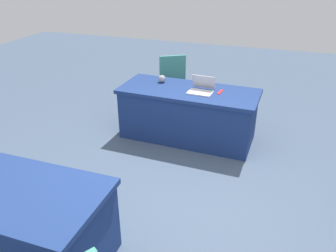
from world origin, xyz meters
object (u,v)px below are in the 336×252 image
at_px(table_foreground, 188,114).
at_px(scissors_red, 220,92).
at_px(table_mid_left, 17,223).
at_px(yarn_ball, 162,79).
at_px(laptop_silver, 201,89).
at_px(chair_near_front, 171,78).

distance_m(table_foreground, scissors_red, 0.56).
distance_m(table_mid_left, scissors_red, 2.88).
xyz_separation_m(table_foreground, yarn_ball, (0.45, -0.16, 0.41)).
bearing_deg(yarn_ball, laptop_silver, 162.97).
relative_size(laptop_silver, yarn_ball, 3.15).
xyz_separation_m(table_mid_left, laptop_silver, (-0.92, -2.54, 0.40)).
relative_size(chair_near_front, yarn_ball, 9.11).
bearing_deg(laptop_silver, table_mid_left, 73.23).
distance_m(table_mid_left, chair_near_front, 3.45).
xyz_separation_m(chair_near_front, laptop_silver, (-0.73, 0.90, 0.21)).
xyz_separation_m(table_foreground, scissors_red, (-0.42, -0.04, 0.37)).
relative_size(table_foreground, yarn_ball, 18.12).
relative_size(table_mid_left, yarn_ball, 14.72).
distance_m(chair_near_front, laptop_silver, 1.18).
relative_size(table_mid_left, chair_near_front, 1.62).
xyz_separation_m(table_foreground, laptop_silver, (-0.18, 0.03, 0.40)).
bearing_deg(yarn_ball, chair_near_front, -81.88).
bearing_deg(table_foreground, laptop_silver, 170.82).
bearing_deg(yarn_ball, table_mid_left, 83.93).
distance_m(table_foreground, yarn_ball, 0.63).
bearing_deg(scissors_red, table_foreground, -79.10).
bearing_deg(table_foreground, chair_near_front, -57.77).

